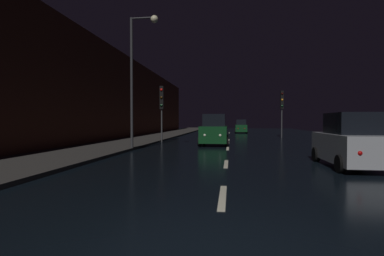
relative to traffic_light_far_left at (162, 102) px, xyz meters
The scene contains 10 objects.
ground 8.02m from the traffic_light_far_left, 41.48° to the left, with size 27.93×84.00×0.02m, color black.
sidewalk_left 6.26m from the traffic_light_far_left, 115.49° to the left, with size 4.40×84.00×0.15m, color #33302D.
building_facade_left 5.14m from the traffic_light_far_left, 164.82° to the left, with size 0.80×63.00×8.23m, color #472319.
lane_centerline 6.61m from the traffic_light_far_left, 17.05° to the right, with size 0.16×38.26×0.01m.
traffic_light_far_left is the anchor object (origin of this frame).
traffic_light_far_right 13.42m from the traffic_light_far_left, 35.46° to the left, with size 0.31×0.46×4.89m.
streetlamp_overhead 6.95m from the traffic_light_far_left, 88.06° to the right, with size 1.70×0.44×7.93m.
car_approaching_headlights 5.40m from the traffic_light_far_left, 24.27° to the right, with size 2.06×4.45×2.24m.
car_distant_taillights 20.77m from the traffic_light_far_left, 69.75° to the left, with size 1.80×3.89×1.96m.
car_parked_right_near 15.67m from the traffic_light_far_left, 49.15° to the right, with size 1.88×4.08×2.06m.
Camera 1 is at (0.18, -3.63, 1.75)m, focal length 27.06 mm.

